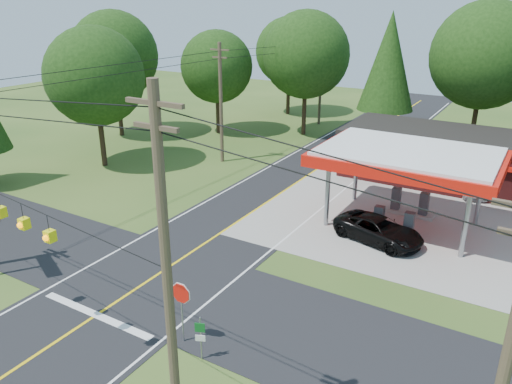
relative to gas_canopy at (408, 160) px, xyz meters
The scene contains 16 objects.
ground 16.38m from the gas_canopy, 124.70° to the right, with size 120.00×120.00×0.00m, color #31511C.
main_highway 16.37m from the gas_canopy, 124.70° to the right, with size 8.00×120.00×0.02m, color black.
cross_road 16.37m from the gas_canopy, 124.70° to the right, with size 70.00×7.00×0.02m, color black.
lane_center_yellow 16.37m from the gas_canopy, 124.70° to the right, with size 0.15×110.00×0.00m, color yellow.
gas_canopy is the anchor object (origin of this frame).
convenience_store 10.31m from the gas_canopy, 84.28° to the left, with size 16.40×7.55×3.80m.
utility_pole_near_right 20.13m from the gas_canopy, 94.29° to the right, with size 1.80×0.30×11.50m.
utility_pole_far_left 17.74m from the gas_canopy, 163.61° to the left, with size 1.80×0.30×10.00m.
utility_pole_right_b 19.80m from the gas_canopy, 69.27° to the right, with size 1.80×0.30×10.00m.
utility_pole_north 26.92m from the gas_canopy, 125.17° to the left, with size 0.30×0.30×9.50m.
overhead_beacons 21.56m from the gas_canopy, 117.76° to the right, with size 17.04×2.04×1.03m.
treeline_backdrop 14.09m from the gas_canopy, 126.61° to the left, with size 70.27×51.59×13.30m.
suv_car 4.67m from the gas_canopy, 99.46° to the right, with size 5.23×5.23×1.45m, color black.
sedan_car 9.25m from the gas_canopy, 69.44° to the left, with size 4.18×4.18×1.42m, color silver.
octagonal_stop_sign 16.77m from the gas_canopy, 105.69° to the right, with size 0.96×0.09×2.80m.
route_sign_post 17.11m from the gas_canopy, 100.96° to the right, with size 0.38×0.18×1.96m.
Camera 1 is at (15.80, -16.06, 13.27)m, focal length 35.00 mm.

